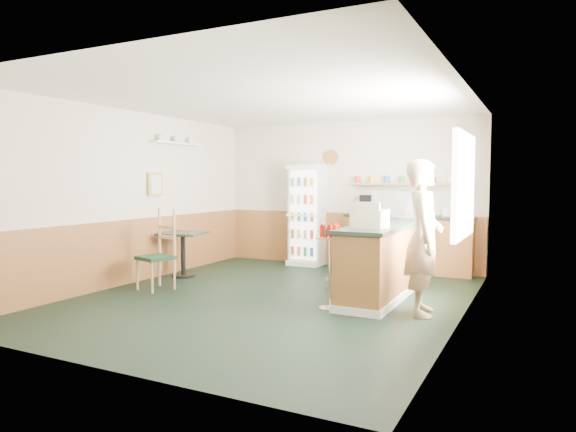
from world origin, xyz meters
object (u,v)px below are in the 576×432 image
Objects in this scene: display_case at (400,205)px; shopkeeper at (423,238)px; drinks_fridge at (307,215)px; cash_register at (370,219)px; cafe_chair at (160,247)px; condiment_stand at (330,251)px; cafe_table at (183,245)px.

shopkeeper reaches higher than display_case.
drinks_fridge is 3.86m from shopkeeper.
shopkeeper is at bearing -44.40° from drinks_fridge.
cash_register is 0.35× the size of cafe_chair.
cafe_chair is at bearing -149.66° from display_case.
condiment_stand is (-0.40, -0.36, -0.39)m from cash_register.
display_case reaches higher than cafe_chair.
cafe_table is (-4.10, 0.65, -0.40)m from shopkeeper.
display_case is 1.48m from cash_register.
cash_register is at bearing 42.26° from condiment_stand.
drinks_fridge is 3.39m from condiment_stand.
cash_register is (0.00, -1.47, -0.10)m from display_case.
cash_register is at bearing 67.62° from shopkeeper.
shopkeeper is 1.75× the size of condiment_stand.
shopkeeper is at bearing -9.06° from cafe_table.
drinks_fridge is at bearing 56.77° from cafe_table.
drinks_fridge is 1.80× the size of condiment_stand.
cash_register is (2.06, -2.59, 0.17)m from drinks_fridge.
display_case is 0.73× the size of condiment_stand.
cafe_chair is (-1.06, -2.94, -0.33)m from drinks_fridge.
cash_register is at bearing 21.86° from cafe_chair.
shopkeeper is (0.70, -1.58, -0.30)m from display_case.
display_case is at bearing 77.67° from condiment_stand.
cafe_chair is at bearing -109.87° from drinks_fridge.
display_case is (2.06, -1.12, 0.28)m from drinks_fridge.
cafe_chair is (-2.72, 0.01, -0.11)m from condiment_stand.
drinks_fridge is 2.45× the size of display_case.
shopkeeper is 1.15m from condiment_stand.
cafe_chair is at bearing 80.34° from shopkeeper.
shopkeeper is 1.56× the size of cafe_chair.
display_case is at bearing 15.30° from cafe_table.
display_case is 1.94m from condiment_stand.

